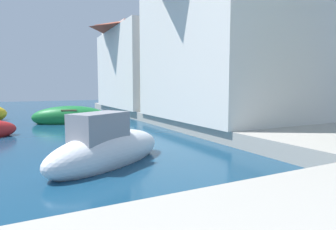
{
  "coord_description": "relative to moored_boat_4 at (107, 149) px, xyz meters",
  "views": [
    {
      "loc": [
        3.89,
        -5.4,
        1.97
      ],
      "look_at": [
        11.14,
        8.86,
        0.42
      ],
      "focal_mm": 30.61,
      "sensor_mm": 36.0,
      "label": 1
    }
  ],
  "objects": [
    {
      "name": "moored_boat_9",
      "position": [
        0.42,
        9.35,
        -0.05
      ],
      "size": [
        4.17,
        2.26,
        1.23
      ],
      "rotation": [
        0.0,
        0.0,
        2.91
      ],
      "color": "#197233",
      "rests_on": "ground"
    },
    {
      "name": "waterfront_building_far",
      "position": [
        7.23,
        15.21,
        3.73
      ],
      "size": [
        5.72,
        6.5,
        7.15
      ],
      "color": "white",
      "rests_on": "quay_promenade"
    },
    {
      "name": "moored_boat_4",
      "position": [
        0.0,
        0.0,
        0.0
      ],
      "size": [
        3.93,
        3.11,
        1.6
      ],
      "rotation": [
        0.0,
        0.0,
        0.56
      ],
      "color": "white",
      "rests_on": "ground"
    },
    {
      "name": "waterfront_building_annex",
      "position": [
        7.23,
        13.49,
        3.59
      ],
      "size": [
        6.8,
        9.27,
        6.84
      ],
      "color": "white",
      "rests_on": "quay_promenade"
    },
    {
      "name": "waterfront_building_main",
      "position": [
        7.23,
        4.19,
        4.01
      ],
      "size": [
        6.64,
        8.31,
        7.69
      ],
      "color": "white",
      "rests_on": "quay_promenade"
    },
    {
      "name": "quay_promenade",
      "position": [
        -1.46,
        -2.09,
        -0.14
      ],
      "size": [
        44.0,
        32.0,
        0.5
      ],
      "color": "#ADA89E",
      "rests_on": "ground"
    }
  ]
}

